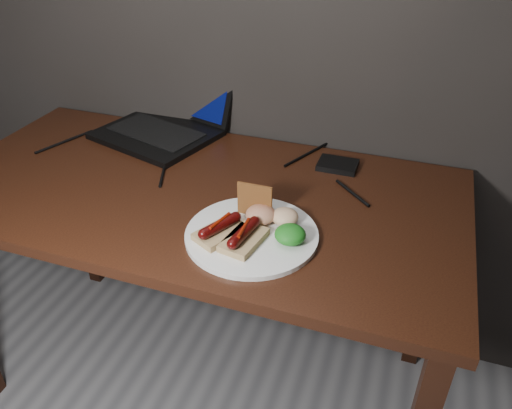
{
  "coord_description": "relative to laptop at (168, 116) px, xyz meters",
  "views": [
    {
      "loc": [
        0.53,
        0.37,
        1.44
      ],
      "look_at": [
        0.21,
        1.26,
        0.82
      ],
      "focal_mm": 35.0,
      "sensor_mm": 36.0,
      "label": 1
    }
  ],
  "objects": [
    {
      "name": "desk",
      "position": [
        0.23,
        -0.31,
        -0.14
      ],
      "size": [
        1.4,
        0.7,
        0.75
      ],
      "color": "#381C0E",
      "rests_on": "ground"
    },
    {
      "name": "bread_sausage_center",
      "position": [
        0.44,
        -0.5,
        -0.02
      ],
      "size": [
        0.09,
        0.13,
        0.04
      ],
      "color": "tan",
      "rests_on": "plate"
    },
    {
      "name": "salad_greens",
      "position": [
        0.54,
        -0.46,
        -0.02
      ],
      "size": [
        0.07,
        0.07,
        0.04
      ],
      "primitive_type": "ellipsoid",
      "color": "#125410",
      "rests_on": "plate"
    },
    {
      "name": "desk_cables",
      "position": [
        0.21,
        -0.15,
        -0.05
      ],
      "size": [
        0.99,
        0.42,
        0.01
      ],
      "color": "black",
      "rests_on": "desk"
    },
    {
      "name": "laptop",
      "position": [
        0.0,
        0.0,
        0.0
      ],
      "size": [
        0.43,
        0.44,
        0.25
      ],
      "color": "black",
      "rests_on": "desk"
    },
    {
      "name": "hard_drive",
      "position": [
        0.57,
        -0.07,
        -0.04
      ],
      "size": [
        0.11,
        0.08,
        0.02
      ],
      "primitive_type": "cube",
      "rotation": [
        0.0,
        0.0,
        -0.0
      ],
      "color": "black",
      "rests_on": "desk"
    },
    {
      "name": "crispbread",
      "position": [
        0.43,
        -0.39,
        0.0
      ],
      "size": [
        0.09,
        0.01,
        0.08
      ],
      "primitive_type": "cube",
      "color": "brown",
      "rests_on": "plate"
    },
    {
      "name": "bread_sausage_left",
      "position": [
        0.38,
        -0.49,
        -0.02
      ],
      "size": [
        0.11,
        0.13,
        0.04
      ],
      "color": "tan",
      "rests_on": "plate"
    },
    {
      "name": "coleslaw_mound",
      "position": [
        0.51,
        -0.39,
        -0.02
      ],
      "size": [
        0.06,
        0.06,
        0.04
      ],
      "primitive_type": "ellipsoid",
      "color": "beige",
      "rests_on": "plate"
    },
    {
      "name": "salsa_mound",
      "position": [
        0.45,
        -0.41,
        -0.02
      ],
      "size": [
        0.07,
        0.07,
        0.04
      ],
      "primitive_type": "ellipsoid",
      "color": "maroon",
      "rests_on": "plate"
    },
    {
      "name": "plate",
      "position": [
        0.45,
        -0.46,
        -0.05
      ],
      "size": [
        0.37,
        0.37,
        0.01
      ],
      "primitive_type": "cylinder",
      "rotation": [
        0.0,
        0.0,
        -0.25
      ],
      "color": "silver",
      "rests_on": "desk"
    }
  ]
}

